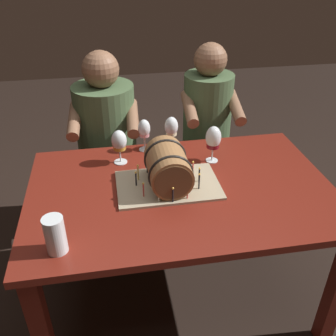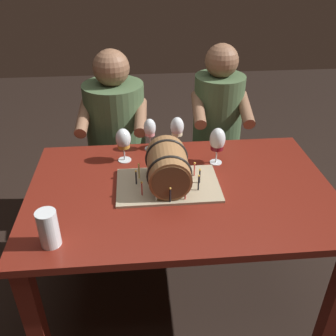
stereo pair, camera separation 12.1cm
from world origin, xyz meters
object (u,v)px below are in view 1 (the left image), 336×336
object	(u,v)px
wine_glass_amber	(119,142)
wine_glass_white	(171,128)
wine_glass_red	(213,139)
person_seated_left	(108,147)
beer_pint	(55,237)
dining_table	(181,204)
barrel_cake	(168,169)
person_seated_right	(206,142)
wine_glass_rose	(144,130)

from	to	relation	value
wine_glass_amber	wine_glass_white	bearing A→B (deg)	20.84
wine_glass_red	person_seated_left	world-z (taller)	person_seated_left
wine_glass_red	beer_pint	xyz separation A→B (m)	(-0.75, -0.54, -0.06)
beer_pint	dining_table	bearing A→B (deg)	31.40
dining_table	wine_glass_white	size ratio (longest dim) A/B	7.71
dining_table	wine_glass_amber	world-z (taller)	wine_glass_amber
beer_pint	wine_glass_amber	bearing A→B (deg)	65.84
barrel_cake	person_seated_right	distance (m)	0.87
dining_table	person_seated_left	world-z (taller)	person_seated_left
wine_glass_white	person_seated_right	xyz separation A→B (m)	(0.30, 0.36, -0.30)
barrel_cake	wine_glass_red	bearing A→B (deg)	35.81
person_seated_left	wine_glass_red	bearing A→B (deg)	-45.39
wine_glass_white	wine_glass_rose	xyz separation A→B (m)	(-0.15, 0.00, -0.00)
wine_glass_amber	beer_pint	bearing A→B (deg)	-114.16
barrel_cake	wine_glass_red	size ratio (longest dim) A/B	2.44
dining_table	beer_pint	world-z (taller)	beer_pint
barrel_cake	person_seated_left	bearing A→B (deg)	110.04
barrel_cake	wine_glass_red	distance (m)	0.33
wine_glass_amber	dining_table	bearing A→B (deg)	-46.65
person_seated_right	dining_table	bearing A→B (deg)	-113.41
barrel_cake	wine_glass_white	size ratio (longest dim) A/B	2.60
wine_glass_red	wine_glass_rose	xyz separation A→B (m)	(-0.33, 0.18, -0.01)
wine_glass_red	wine_glass_rose	size ratio (longest dim) A/B	1.10
dining_table	wine_glass_amber	size ratio (longest dim) A/B	7.84
dining_table	beer_pint	bearing A→B (deg)	-148.60
wine_glass_amber	beer_pint	xyz separation A→B (m)	(-0.27, -0.61, -0.05)
dining_table	wine_glass_rose	xyz separation A→B (m)	(-0.12, 0.39, 0.22)
dining_table	wine_glass_rose	world-z (taller)	wine_glass_rose
wine_glass_rose	person_seated_right	bearing A→B (deg)	38.71
barrel_cake	wine_glass_rose	distance (m)	0.38
wine_glass_red	dining_table	bearing A→B (deg)	-134.11
wine_glass_amber	wine_glass_rose	distance (m)	0.18
barrel_cake	person_seated_left	xyz separation A→B (m)	(-0.27, 0.73, -0.25)
person_seated_left	person_seated_right	size ratio (longest dim) A/B	0.99
wine_glass_white	dining_table	bearing A→B (deg)	-93.40
wine_glass_amber	wine_glass_rose	xyz separation A→B (m)	(0.14, 0.11, 0.00)
wine_glass_white	person_seated_left	size ratio (longest dim) A/B	0.16
wine_glass_amber	barrel_cake	bearing A→B (deg)	-51.59
wine_glass_white	beer_pint	distance (m)	0.91
wine_glass_amber	wine_glass_white	world-z (taller)	wine_glass_white
beer_pint	person_seated_right	xyz separation A→B (m)	(0.86, 1.08, -0.25)
beer_pint	wine_glass_white	bearing A→B (deg)	52.01
wine_glass_amber	beer_pint	distance (m)	0.67
wine_glass_red	wine_glass_white	size ratio (longest dim) A/B	1.07
dining_table	beer_pint	size ratio (longest dim) A/B	9.36
wine_glass_white	wine_glass_rose	distance (m)	0.15
wine_glass_white	person_seated_left	bearing A→B (deg)	133.80
beer_pint	person_seated_right	world-z (taller)	person_seated_right
person_seated_left	wine_glass_amber	bearing A→B (deg)	-82.52
wine_glass_amber	person_seated_left	xyz separation A→B (m)	(-0.06, 0.47, -0.28)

